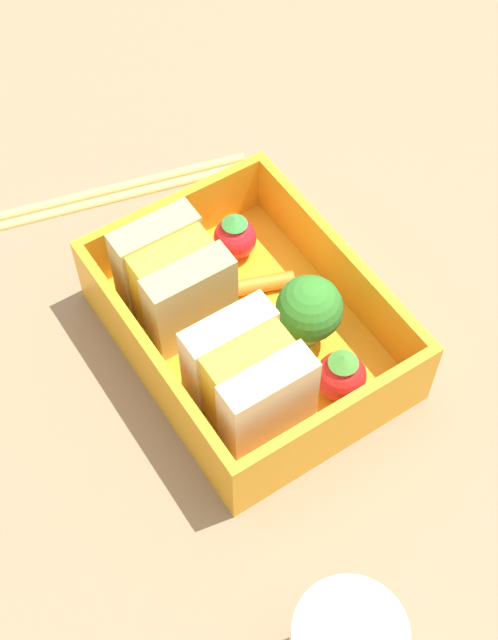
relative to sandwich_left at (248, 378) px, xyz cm
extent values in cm
cube|color=#876C4F|center=(3.99, -2.66, -5.14)|extent=(120.00, 120.00, 2.00)
cube|color=orange|center=(3.99, -2.66, -3.54)|extent=(17.77, 13.61, 1.20)
cube|color=orange|center=(3.99, 3.85, -0.87)|extent=(17.77, 0.60, 4.15)
cube|color=orange|center=(3.99, -9.16, -0.87)|extent=(17.77, 0.60, 4.15)
cube|color=orange|center=(-4.59, -2.66, -0.87)|extent=(0.60, 12.41, 4.15)
cube|color=orange|center=(12.58, -2.66, -0.87)|extent=(0.60, 12.41, 4.15)
cube|color=beige|center=(-1.92, 0.00, 0.00)|extent=(1.92, 5.31, 5.88)
cube|color=yellow|center=(0.00, 0.00, 0.00)|extent=(1.92, 4.89, 5.41)
cube|color=beige|center=(1.92, 0.00, 0.00)|extent=(1.92, 5.31, 5.88)
cube|color=tan|center=(6.07, 0.00, 0.00)|extent=(1.92, 5.31, 5.88)
cube|color=yellow|center=(7.98, 0.00, 0.00)|extent=(1.92, 4.89, 5.41)
cube|color=tan|center=(9.90, 0.00, 0.00)|extent=(1.92, 5.31, 5.88)
sphere|color=red|center=(-2.04, -4.94, -1.50)|extent=(2.89, 2.89, 2.89)
cone|color=#428632|center=(-2.04, -4.94, 0.25)|extent=(1.73, 1.73, 0.60)
cylinder|color=#8DD069|center=(1.82, -5.36, -2.04)|extent=(1.24, 1.24, 1.80)
sphere|color=#317727|center=(1.82, -5.36, 0.22)|extent=(3.91, 3.91, 3.91)
cylinder|color=orange|center=(6.39, -5.11, -2.42)|extent=(2.46, 4.25, 1.04)
sphere|color=red|center=(9.80, -5.39, -1.58)|extent=(2.72, 2.72, 2.72)
cone|color=#398E3F|center=(9.80, -5.39, 0.08)|extent=(1.63, 1.63, 0.60)
cylinder|color=tan|center=(19.09, -1.24, -3.79)|extent=(5.60, 19.25, 0.70)
cylinder|color=tan|center=(19.97, -1.47, -3.79)|extent=(5.60, 19.25, 0.70)
camera|label=1|loc=(-20.65, 13.46, 41.88)|focal=50.00mm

